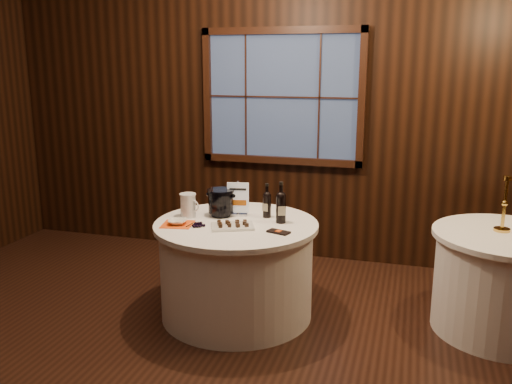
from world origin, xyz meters
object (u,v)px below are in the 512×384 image
(sign_stand, at_px, (238,204))
(chocolate_plate, at_px, (232,225))
(cracker_bowl, at_px, (178,222))
(main_table, at_px, (237,269))
(glass_pitcher, at_px, (188,205))
(ice_bucket, at_px, (221,202))
(chocolate_box, at_px, (278,232))
(grape_bunch, at_px, (198,225))
(side_table, at_px, (504,282))
(port_bottle_right, at_px, (281,205))
(port_bottle_left, at_px, (267,203))
(brass_candlestick, at_px, (504,211))

(sign_stand, xyz_separation_m, chocolate_plate, (0.07, -0.34, -0.08))
(cracker_bowl, bearing_deg, sign_stand, 46.39)
(main_table, xyz_separation_m, glass_pitcher, (-0.42, 0.05, 0.48))
(cracker_bowl, bearing_deg, ice_bucket, 53.60)
(chocolate_box, xyz_separation_m, cracker_bowl, (-0.80, -0.02, 0.01))
(chocolate_plate, height_order, glass_pitcher, glass_pitcher)
(grape_bunch, bearing_deg, side_table, 12.76)
(sign_stand, bearing_deg, glass_pitcher, -168.07)
(grape_bunch, bearing_deg, chocolate_box, 4.26)
(side_table, height_order, port_bottle_right, port_bottle_right)
(chocolate_plate, bearing_deg, main_table, 96.45)
(main_table, distance_m, port_bottle_left, 0.58)
(port_bottle_right, xyz_separation_m, glass_pitcher, (-0.75, -0.05, -0.04))
(side_table, height_order, sign_stand, sign_stand)
(brass_candlestick, bearing_deg, glass_pitcher, -172.76)
(sign_stand, relative_size, port_bottle_right, 0.87)
(sign_stand, bearing_deg, side_table, -8.10)
(main_table, bearing_deg, glass_pitcher, 173.52)
(ice_bucket, bearing_deg, brass_candlestick, 5.51)
(sign_stand, height_order, port_bottle_left, sign_stand)
(chocolate_box, relative_size, cracker_bowl, 1.15)
(side_table, distance_m, chocolate_plate, 2.07)
(main_table, distance_m, chocolate_plate, 0.42)
(chocolate_plate, xyz_separation_m, brass_candlestick, (1.94, 0.48, 0.13))
(chocolate_box, bearing_deg, port_bottle_left, 134.83)
(main_table, height_order, ice_bucket, ice_bucket)
(side_table, xyz_separation_m, cracker_bowl, (-2.41, -0.48, 0.40))
(main_table, distance_m, cracker_bowl, 0.61)
(port_bottle_right, relative_size, chocolate_plate, 0.87)
(chocolate_plate, relative_size, chocolate_box, 2.28)
(side_table, relative_size, port_bottle_left, 3.90)
(sign_stand, bearing_deg, main_table, -86.71)
(side_table, bearing_deg, chocolate_plate, -167.70)
(chocolate_box, height_order, glass_pitcher, glass_pitcher)
(port_bottle_left, bearing_deg, cracker_bowl, -135.79)
(ice_bucket, bearing_deg, grape_bunch, -99.42)
(port_bottle_left, distance_m, grape_bunch, 0.60)
(grape_bunch, distance_m, cracker_bowl, 0.18)
(glass_pitcher, bearing_deg, side_table, 22.72)
(port_bottle_left, xyz_separation_m, cracker_bowl, (-0.60, -0.39, -0.10))
(port_bottle_left, bearing_deg, sign_stand, -166.41)
(chocolate_box, xyz_separation_m, glass_pitcher, (-0.80, 0.21, 0.09))
(ice_bucket, bearing_deg, cracker_bowl, -126.40)
(ice_bucket, xyz_separation_m, glass_pitcher, (-0.24, -0.10, -0.02))
(side_table, relative_size, sign_stand, 3.81)
(chocolate_plate, relative_size, brass_candlestick, 0.90)
(port_bottle_right, xyz_separation_m, grape_bunch, (-0.57, -0.30, -0.12))
(port_bottle_left, distance_m, brass_candlestick, 1.77)
(ice_bucket, height_order, chocolate_box, ice_bucket)
(port_bottle_right, distance_m, glass_pitcher, 0.76)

